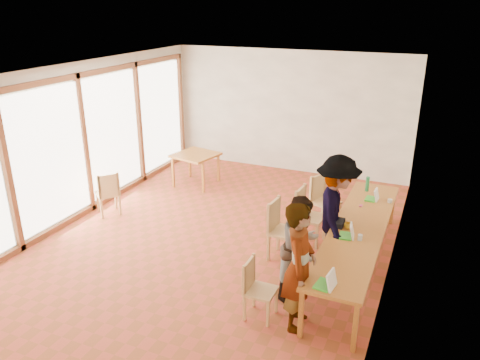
# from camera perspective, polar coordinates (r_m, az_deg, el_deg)

# --- Properties ---
(ground) EXTENTS (8.00, 8.00, 0.00)m
(ground) POSITION_cam_1_polar(r_m,az_deg,el_deg) (8.72, -2.46, -6.80)
(ground) COLOR #AE412A
(ground) RESTS_ON ground
(wall_back) EXTENTS (6.00, 0.10, 3.00)m
(wall_back) POSITION_cam_1_polar(r_m,az_deg,el_deg) (11.73, 6.03, 8.25)
(wall_back) COLOR white
(wall_back) RESTS_ON ground
(wall_front) EXTENTS (6.00, 0.10, 3.00)m
(wall_front) POSITION_cam_1_polar(r_m,az_deg,el_deg) (5.17, -22.72, -10.54)
(wall_front) COLOR white
(wall_front) RESTS_ON ground
(wall_right) EXTENTS (0.10, 8.00, 3.00)m
(wall_right) POSITION_cam_1_polar(r_m,az_deg,el_deg) (7.39, 18.79, -0.46)
(wall_right) COLOR white
(wall_right) RESTS_ON ground
(window_wall) EXTENTS (0.10, 8.00, 3.00)m
(window_wall) POSITION_cam_1_polar(r_m,az_deg,el_deg) (9.75, -18.52, 4.65)
(window_wall) COLOR white
(window_wall) RESTS_ON ground
(ceiling) EXTENTS (6.00, 8.00, 0.04)m
(ceiling) POSITION_cam_1_polar(r_m,az_deg,el_deg) (7.79, -2.81, 13.27)
(ceiling) COLOR white
(ceiling) RESTS_ON wall_back
(communal_table) EXTENTS (0.80, 4.00, 0.75)m
(communal_table) POSITION_cam_1_polar(r_m,az_deg,el_deg) (7.61, 14.22, -5.92)
(communal_table) COLOR #C7782C
(communal_table) RESTS_ON ground
(side_table) EXTENTS (0.90, 0.90, 0.75)m
(side_table) POSITION_cam_1_polar(r_m,az_deg,el_deg) (10.91, -5.43, 2.78)
(side_table) COLOR #C7782C
(side_table) RESTS_ON ground
(chair_near) EXTENTS (0.39, 0.39, 0.45)m
(chair_near) POSITION_cam_1_polar(r_m,az_deg,el_deg) (6.45, 1.80, -12.38)
(chair_near) COLOR tan
(chair_near) RESTS_ON ground
(chair_mid) EXTENTS (0.51, 0.51, 0.54)m
(chair_mid) POSITION_cam_1_polar(r_m,az_deg,el_deg) (7.80, 4.79, -5.26)
(chair_mid) COLOR tan
(chair_mid) RESTS_ON ground
(chair_far) EXTENTS (0.50, 0.50, 0.54)m
(chair_far) POSITION_cam_1_polar(r_m,az_deg,el_deg) (8.37, 7.95, -3.54)
(chair_far) COLOR tan
(chair_far) RESTS_ON ground
(chair_empty) EXTENTS (0.61, 0.61, 0.52)m
(chair_empty) POSITION_cam_1_polar(r_m,az_deg,el_deg) (9.07, 9.91, -1.75)
(chair_empty) COLOR tan
(chair_empty) RESTS_ON ground
(chair_spare) EXTENTS (0.60, 0.60, 0.49)m
(chair_spare) POSITION_cam_1_polar(r_m,az_deg,el_deg) (9.66, -15.77, -1.12)
(chair_spare) COLOR tan
(chair_spare) RESTS_ON ground
(person_near) EXTENTS (0.52, 0.70, 1.77)m
(person_near) POSITION_cam_1_polar(r_m,az_deg,el_deg) (6.13, 7.23, -10.42)
(person_near) COLOR gray
(person_near) RESTS_ON ground
(person_mid) EXTENTS (0.79, 0.90, 1.57)m
(person_mid) POSITION_cam_1_polar(r_m,az_deg,el_deg) (6.77, 7.50, -8.19)
(person_mid) COLOR gray
(person_mid) RESTS_ON ground
(person_far) EXTENTS (0.97, 1.34, 1.86)m
(person_far) POSITION_cam_1_polar(r_m,az_deg,el_deg) (7.59, 11.63, -3.82)
(person_far) COLOR gray
(person_far) RESTS_ON ground
(laptop_near) EXTENTS (0.26, 0.29, 0.23)m
(laptop_near) POSITION_cam_1_polar(r_m,az_deg,el_deg) (6.01, 10.62, -12.17)
(laptop_near) COLOR green
(laptop_near) RESTS_ON communal_table
(laptop_mid) EXTENTS (0.25, 0.28, 0.21)m
(laptop_mid) POSITION_cam_1_polar(r_m,az_deg,el_deg) (7.22, 13.12, -6.38)
(laptop_mid) COLOR green
(laptop_mid) RESTS_ON communal_table
(laptop_far) EXTENTS (0.23, 0.26, 0.21)m
(laptop_far) POSITION_cam_1_polar(r_m,az_deg,el_deg) (8.63, 15.97, -2.00)
(laptop_far) COLOR green
(laptop_far) RESTS_ON communal_table
(yellow_mug) EXTENTS (0.16, 0.16, 0.09)m
(yellow_mug) POSITION_cam_1_polar(r_m,az_deg,el_deg) (7.49, 13.02, -5.46)
(yellow_mug) COLOR gold
(yellow_mug) RESTS_ON communal_table
(green_bottle) EXTENTS (0.07, 0.07, 0.28)m
(green_bottle) POSITION_cam_1_polar(r_m,az_deg,el_deg) (8.98, 15.27, -0.47)
(green_bottle) COLOR #1F743E
(green_bottle) RESTS_ON communal_table
(clear_glass) EXTENTS (0.07, 0.07, 0.09)m
(clear_glass) POSITION_cam_1_polar(r_m,az_deg,el_deg) (7.18, 14.42, -6.79)
(clear_glass) COLOR silver
(clear_glass) RESTS_ON communal_table
(condiment_cup) EXTENTS (0.08, 0.08, 0.06)m
(condiment_cup) POSITION_cam_1_polar(r_m,az_deg,el_deg) (8.63, 17.81, -2.44)
(condiment_cup) COLOR white
(condiment_cup) RESTS_ON communal_table
(pink_phone) EXTENTS (0.05, 0.10, 0.01)m
(pink_phone) POSITION_cam_1_polar(r_m,az_deg,el_deg) (8.35, 14.53, -3.04)
(pink_phone) COLOR #D53E67
(pink_phone) RESTS_ON communal_table
(black_pouch) EXTENTS (0.16, 0.26, 0.09)m
(black_pouch) POSITION_cam_1_polar(r_m,az_deg,el_deg) (7.55, 11.93, -5.15)
(black_pouch) COLOR black
(black_pouch) RESTS_ON communal_table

